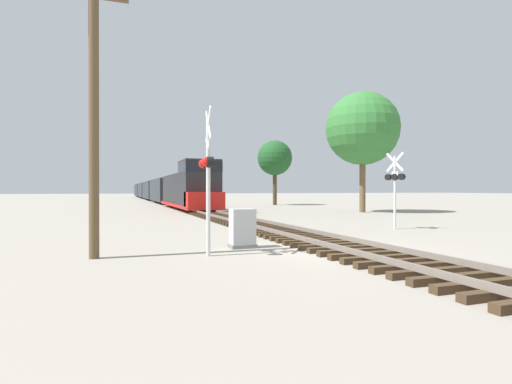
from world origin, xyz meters
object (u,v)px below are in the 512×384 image
object	(u,v)px
crossing_signal_far	(395,181)
relay_cabinet	(242,229)
tree_far_right	(363,129)
crossing_signal_near	(207,170)
freight_train	(154,190)
utility_pole	(94,111)
tree_mid_background	(275,158)

from	to	relation	value
crossing_signal_far	relay_cabinet	bearing A→B (deg)	92.60
relay_cabinet	tree_far_right	bearing A→B (deg)	45.89
crossing_signal_near	crossing_signal_far	size ratio (longest dim) A/B	1.14
freight_train	tree_far_right	bearing A→B (deg)	-73.60
crossing_signal_near	utility_pole	xyz separation A→B (m)	(-2.96, 0.63, 1.57)
crossing_signal_far	relay_cabinet	world-z (taller)	crossing_signal_far
relay_cabinet	freight_train	bearing A→B (deg)	87.36
relay_cabinet	utility_pole	world-z (taller)	utility_pole
crossing_signal_near	tree_mid_background	xyz separation A→B (m)	(16.13, 34.40, 3.33)
utility_pole	tree_mid_background	size ratio (longest dim) A/B	0.97
freight_train	tree_mid_background	size ratio (longest dim) A/B	10.90
utility_pole	tree_mid_background	xyz separation A→B (m)	(19.10, 33.76, 1.76)
crossing_signal_near	crossing_signal_far	world-z (taller)	crossing_signal_near
freight_train	utility_pole	world-z (taller)	utility_pole
freight_train	relay_cabinet	bearing A→B (deg)	-92.64
utility_pole	freight_train	bearing A→B (deg)	83.24
relay_cabinet	tree_mid_background	distance (m)	36.68
freight_train	relay_cabinet	distance (m)	59.50
freight_train	crossing_signal_far	size ratio (longest dim) A/B	23.87
crossing_signal_near	utility_pole	distance (m)	3.41
crossing_signal_near	crossing_signal_far	distance (m)	11.04
utility_pole	tree_mid_background	bearing A→B (deg)	60.51
crossing_signal_near	utility_pole	world-z (taller)	utility_pole
crossing_signal_near	tree_far_right	distance (m)	24.55
crossing_signal_near	tree_far_right	xyz separation A→B (m)	(16.93, 17.20, 4.50)
utility_pole	crossing_signal_near	bearing A→B (deg)	-12.03
freight_train	crossing_signal_near	size ratio (longest dim) A/B	20.94
crossing_signal_near	crossing_signal_far	xyz separation A→B (m)	(10.05, 4.58, -0.14)
crossing_signal_far	tree_mid_background	xyz separation A→B (m)	(6.08, 29.82, 3.47)
relay_cabinet	tree_far_right	distance (m)	23.17
crossing_signal_far	tree_mid_background	world-z (taller)	tree_mid_background
freight_train	crossing_signal_far	xyz separation A→B (m)	(5.90, -56.04, 0.47)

